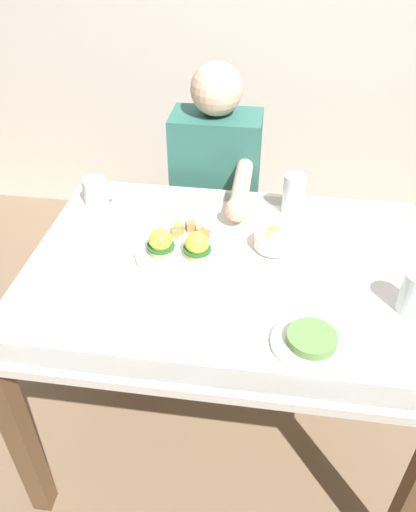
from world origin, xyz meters
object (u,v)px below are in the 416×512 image
object	(u,v)px
water_glass_near	(415,294)
water_glass_far	(293,197)
diner_person	(216,190)
fork	(364,262)
fruit_bowl	(274,241)
side_plate	(311,341)
eggs_benedict_plate	(180,247)
dining_table	(228,295)
coffee_mug	(96,191)

from	to	relation	value
water_glass_near	water_glass_far	xyz separation A→B (m)	(-0.32, 0.44, 0.00)
water_glass_near	diner_person	world-z (taller)	diner_person
fork	diner_person	world-z (taller)	diner_person
fruit_bowl	side_plate	size ratio (longest dim) A/B	0.60
eggs_benedict_plate	dining_table	bearing A→B (deg)	-16.59
eggs_benedict_plate	fruit_bowl	world-z (taller)	eggs_benedict_plate
side_plate	dining_table	bearing A→B (deg)	130.87
dining_table	eggs_benedict_plate	bearing A→B (deg)	163.41
diner_person	eggs_benedict_plate	bearing A→B (deg)	-93.79
diner_person	water_glass_far	bearing A→B (deg)	-41.69
eggs_benedict_plate	fork	distance (m)	0.55
side_plate	fork	bearing A→B (deg)	65.43
water_glass_near	side_plate	size ratio (longest dim) A/B	0.61
coffee_mug	fork	size ratio (longest dim) A/B	0.78
water_glass_near	side_plate	xyz separation A→B (m)	(-0.26, -0.16, -0.04)
eggs_benedict_plate	fruit_bowl	bearing A→B (deg)	14.39
fork	eggs_benedict_plate	bearing A→B (deg)	-175.75
fruit_bowl	coffee_mug	distance (m)	0.64
water_glass_near	eggs_benedict_plate	bearing A→B (deg)	166.98
eggs_benedict_plate	diner_person	size ratio (longest dim) A/B	0.24
side_plate	diner_person	distance (m)	0.94
water_glass_near	water_glass_far	distance (m)	0.54
side_plate	eggs_benedict_plate	bearing A→B (deg)	140.86
dining_table	diner_person	xyz separation A→B (m)	(-0.12, 0.60, 0.02)
eggs_benedict_plate	side_plate	distance (m)	0.50
fruit_bowl	water_glass_near	size ratio (longest dim) A/B	0.99
diner_person	fruit_bowl	bearing A→B (deg)	-63.47
dining_table	diner_person	bearing A→B (deg)	101.03
side_plate	coffee_mug	bearing A→B (deg)	142.17
coffee_mug	diner_person	distance (m)	0.50
fruit_bowl	dining_table	bearing A→B (deg)	-136.68
coffee_mug	water_glass_far	distance (m)	0.67
eggs_benedict_plate	fork	xyz separation A→B (m)	(0.55, 0.04, -0.03)
fruit_bowl	fork	size ratio (longest dim) A/B	0.84
dining_table	water_glass_far	xyz separation A→B (m)	(0.18, 0.34, 0.17)
coffee_mug	fork	distance (m)	0.91
eggs_benedict_plate	water_glass_near	world-z (taller)	water_glass_near
fork	water_glass_far	world-z (taller)	water_glass_far
dining_table	fruit_bowl	world-z (taller)	fruit_bowl
eggs_benedict_plate	fork	bearing A→B (deg)	4.25
fork	coffee_mug	bearing A→B (deg)	166.76
eggs_benedict_plate	fruit_bowl	xyz separation A→B (m)	(0.28, 0.07, 0.00)
water_glass_near	diner_person	size ratio (longest dim) A/B	0.11
fruit_bowl	side_plate	xyz separation A→B (m)	(0.11, -0.39, -0.02)
eggs_benedict_plate	water_glass_near	bearing A→B (deg)	-13.02
eggs_benedict_plate	water_glass_far	world-z (taller)	water_glass_far
fork	water_glass_far	xyz separation A→B (m)	(-0.22, 0.25, 0.06)
dining_table	diner_person	size ratio (longest dim) A/B	1.05
dining_table	eggs_benedict_plate	distance (m)	0.21
fruit_bowl	water_glass_far	xyz separation A→B (m)	(0.05, 0.22, 0.03)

